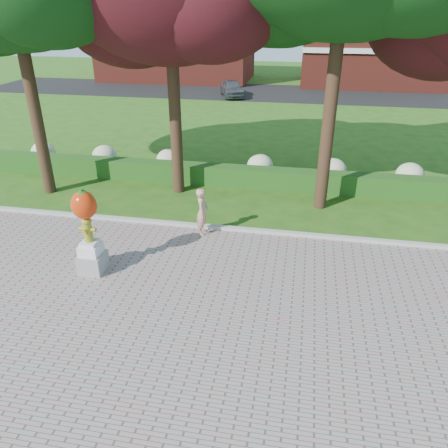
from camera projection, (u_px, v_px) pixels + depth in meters
name	position (u px, v px, depth m)	size (l,w,h in m)	color
ground	(189.00, 280.00, 11.80)	(100.00, 100.00, 0.00)	#264F13
walkway	(136.00, 396.00, 8.28)	(40.00, 14.00, 0.04)	gray
curb	(212.00, 227.00, 14.39)	(40.00, 0.18, 0.15)	#ADADA5
lawn_hedge	(233.00, 176.00, 17.75)	(24.00, 0.70, 0.80)	#164814
hydrangea_row	(250.00, 165.00, 18.47)	(20.10, 1.10, 0.99)	#BDBD90
street	(275.00, 93.00, 36.33)	(50.00, 8.00, 0.02)	black
building_left	(177.00, 40.00, 41.66)	(14.00, 8.00, 7.00)	maroon
building_right	(372.00, 47.00, 38.83)	(12.00, 8.00, 6.40)	maroon
hydrant_sculpture	(88.00, 229.00, 11.55)	(0.71, 0.67, 2.45)	gray
woman	(202.00, 212.00, 13.75)	(0.56, 0.37, 1.55)	tan
parked_car	(232.00, 88.00, 34.53)	(1.51, 3.76, 1.28)	#42464A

